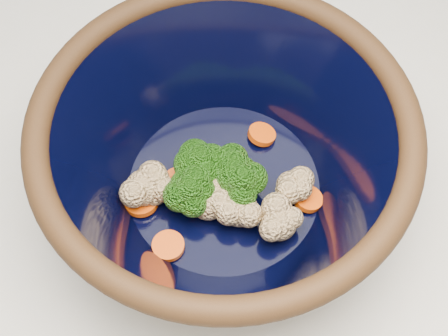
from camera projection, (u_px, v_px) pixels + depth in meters
name	position (u px, v px, depth m)	size (l,w,h in m)	color
counter	(207.00, 280.00, 1.04)	(1.20, 1.20, 0.90)	silver
mixing_bowl	(224.00, 160.00, 0.55)	(0.38, 0.38, 0.14)	black
vegetable_pile	(214.00, 185.00, 0.56)	(0.18, 0.13, 0.05)	#608442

